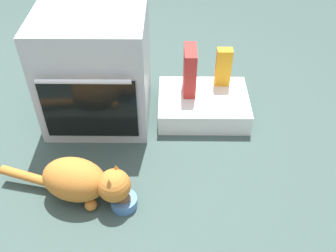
{
  "coord_description": "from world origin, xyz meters",
  "views": [
    {
      "loc": [
        0.46,
        -1.35,
        1.53
      ],
      "look_at": [
        0.45,
        0.08,
        0.25
      ],
      "focal_mm": 41.41,
      "sensor_mm": 36.0,
      "label": 1
    }
  ],
  "objects_px": {
    "pantry_cabinet": "(203,105)",
    "cereal_box": "(190,71)",
    "food_bowl": "(124,201)",
    "oven": "(95,68)",
    "juice_carton": "(223,67)",
    "cat": "(82,181)"
  },
  "relations": [
    {
      "from": "pantry_cabinet",
      "to": "cereal_box",
      "type": "relative_size",
      "value": 1.9
    },
    {
      "from": "food_bowl",
      "to": "cereal_box",
      "type": "height_order",
      "value": "cereal_box"
    },
    {
      "from": "oven",
      "to": "food_bowl",
      "type": "bearing_deg",
      "value": -73.69
    },
    {
      "from": "pantry_cabinet",
      "to": "juice_carton",
      "type": "relative_size",
      "value": 2.22
    },
    {
      "from": "oven",
      "to": "food_bowl",
      "type": "xyz_separation_m",
      "value": [
        0.2,
        -0.69,
        -0.3
      ]
    },
    {
      "from": "oven",
      "to": "juice_carton",
      "type": "distance_m",
      "value": 0.75
    },
    {
      "from": "oven",
      "to": "cereal_box",
      "type": "relative_size",
      "value": 2.35
    },
    {
      "from": "juice_carton",
      "to": "food_bowl",
      "type": "bearing_deg",
      "value": -122.9
    },
    {
      "from": "pantry_cabinet",
      "to": "juice_carton",
      "type": "distance_m",
      "value": 0.25
    },
    {
      "from": "cereal_box",
      "to": "cat",
      "type": "bearing_deg",
      "value": -126.48
    },
    {
      "from": "oven",
      "to": "cat",
      "type": "xyz_separation_m",
      "value": [
        0.01,
        -0.64,
        -0.21
      ]
    },
    {
      "from": "pantry_cabinet",
      "to": "cereal_box",
      "type": "distance_m",
      "value": 0.23
    },
    {
      "from": "juice_carton",
      "to": "cereal_box",
      "type": "xyz_separation_m",
      "value": [
        -0.2,
        -0.07,
        0.02
      ]
    },
    {
      "from": "food_bowl",
      "to": "cereal_box",
      "type": "bearing_deg",
      "value": 66.43
    },
    {
      "from": "cat",
      "to": "cereal_box",
      "type": "height_order",
      "value": "cereal_box"
    },
    {
      "from": "food_bowl",
      "to": "juice_carton",
      "type": "distance_m",
      "value": 1.01
    },
    {
      "from": "cat",
      "to": "cereal_box",
      "type": "relative_size",
      "value": 2.38
    },
    {
      "from": "food_bowl",
      "to": "cereal_box",
      "type": "relative_size",
      "value": 0.46
    },
    {
      "from": "oven",
      "to": "cat",
      "type": "height_order",
      "value": "oven"
    },
    {
      "from": "food_bowl",
      "to": "juice_carton",
      "type": "xyz_separation_m",
      "value": [
        0.53,
        0.82,
        0.22
      ]
    },
    {
      "from": "oven",
      "to": "cat",
      "type": "relative_size",
      "value": 0.99
    },
    {
      "from": "pantry_cabinet",
      "to": "food_bowl",
      "type": "height_order",
      "value": "pantry_cabinet"
    }
  ]
}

